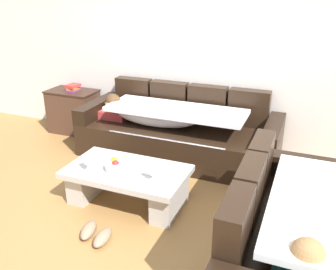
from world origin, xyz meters
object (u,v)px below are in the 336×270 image
object	(u,v)px
fruit_bowl	(118,166)
wine_glass_near_right	(152,169)
couch_along_wall	(175,132)
side_cabinet	(74,111)
wine_glass_near_left	(87,160)
pair_of_shoes	(96,233)
coffee_table	(127,181)
book_stack_on_cabinet	(73,88)
open_magazine	(155,171)
couch_near_window	(294,240)

from	to	relation	value
fruit_bowl	wine_glass_near_right	distance (m)	0.42
couch_along_wall	fruit_bowl	world-z (taller)	couch_along_wall
side_cabinet	wine_glass_near_right	bearing A→B (deg)	-37.69
wine_glass_near_left	couch_along_wall	bearing A→B (deg)	74.20
wine_glass_near_right	pair_of_shoes	distance (m)	0.75
couch_along_wall	pair_of_shoes	size ratio (longest dim) A/B	7.48
coffee_table	book_stack_on_cabinet	xyz separation A→B (m)	(-1.63, 1.42, 0.45)
wine_glass_near_left	coffee_table	bearing A→B (deg)	26.29
fruit_bowl	open_magazine	world-z (taller)	fruit_bowl
fruit_bowl	couch_near_window	bearing A→B (deg)	-13.54
couch_along_wall	book_stack_on_cabinet	xyz separation A→B (m)	(-1.68, 0.22, 0.36)
fruit_bowl	side_cabinet	size ratio (longest dim) A/B	0.39
coffee_table	book_stack_on_cabinet	size ratio (longest dim) A/B	5.85
open_magazine	wine_glass_near_right	bearing A→B (deg)	-64.67
book_stack_on_cabinet	coffee_table	bearing A→B (deg)	-41.17
side_cabinet	book_stack_on_cabinet	world-z (taller)	book_stack_on_cabinet
fruit_bowl	open_magazine	distance (m)	0.37
side_cabinet	coffee_table	bearing A→B (deg)	-40.67
couch_near_window	wine_glass_near_right	xyz separation A→B (m)	(-1.30, 0.33, 0.16)
open_magazine	pair_of_shoes	size ratio (longest dim) A/B	0.84
couch_along_wall	couch_near_window	size ratio (longest dim) A/B	1.34
book_stack_on_cabinet	couch_near_window	bearing A→B (deg)	-29.82
fruit_bowl	wine_glass_near_right	size ratio (longest dim) A/B	1.69
couch_near_window	side_cabinet	size ratio (longest dim) A/B	2.58
couch_near_window	side_cabinet	bearing A→B (deg)	60.37
coffee_table	wine_glass_near_right	bearing A→B (deg)	-18.47
fruit_bowl	pair_of_shoes	bearing A→B (deg)	-82.30
side_cabinet	pair_of_shoes	distance (m)	2.66
fruit_bowl	open_magazine	size ratio (longest dim) A/B	1.00
coffee_table	wine_glass_near_left	size ratio (longest dim) A/B	7.23
couch_along_wall	wine_glass_near_right	world-z (taller)	couch_along_wall
couch_along_wall	open_magazine	size ratio (longest dim) A/B	8.91
wine_glass_near_left	side_cabinet	distance (m)	2.08
book_stack_on_cabinet	side_cabinet	bearing A→B (deg)	170.13
side_cabinet	book_stack_on_cabinet	distance (m)	0.37
fruit_bowl	open_magazine	xyz separation A→B (m)	(0.35, 0.09, -0.03)
wine_glass_near_left	side_cabinet	size ratio (longest dim) A/B	0.23
wine_glass_near_right	fruit_bowl	bearing A→B (deg)	169.05
wine_glass_near_left	open_magazine	bearing A→B (deg)	19.89
coffee_table	book_stack_on_cabinet	bearing A→B (deg)	138.83
open_magazine	book_stack_on_cabinet	world-z (taller)	book_stack_on_cabinet
couch_near_window	coffee_table	size ratio (longest dim) A/B	1.55
couch_near_window	open_magazine	distance (m)	1.44
wine_glass_near_right	open_magazine	bearing A→B (deg)	106.75
couch_near_window	pair_of_shoes	world-z (taller)	couch_near_window
couch_along_wall	fruit_bowl	distance (m)	1.25
open_magazine	pair_of_shoes	xyz separation A→B (m)	(-0.27, -0.68, -0.34)
wine_glass_near_right	pair_of_shoes	xyz separation A→B (m)	(-0.32, -0.51, -0.45)
wine_glass_near_left	wine_glass_near_right	distance (m)	0.68
couch_near_window	book_stack_on_cabinet	bearing A→B (deg)	60.18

